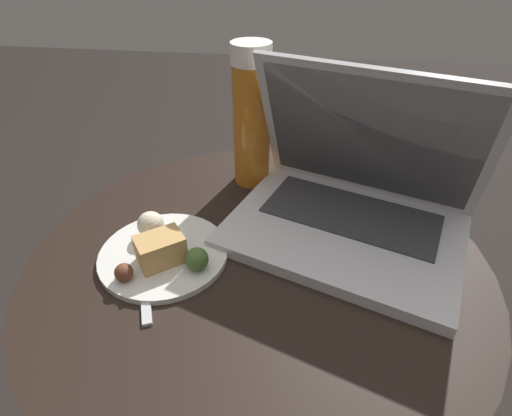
{
  "coord_description": "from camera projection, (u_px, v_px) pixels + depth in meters",
  "views": [
    {
      "loc": [
        0.06,
        -0.43,
        0.9
      ],
      "look_at": [
        -0.0,
        0.02,
        0.58
      ],
      "focal_mm": 28.0,
      "sensor_mm": 36.0,
      "label": 1
    }
  ],
  "objects": [
    {
      "name": "beer_glass",
      "position": [
        252.0,
        118.0,
        0.68
      ],
      "size": [
        0.07,
        0.07,
        0.25
      ],
      "color": "#C6701E",
      "rests_on": "table"
    },
    {
      "name": "fork",
      "position": [
        143.0,
        262.0,
        0.57
      ],
      "size": [
        0.09,
        0.19,
        0.0
      ],
      "color": "silver",
      "rests_on": "table"
    },
    {
      "name": "table",
      "position": [
        257.0,
        321.0,
        0.67
      ],
      "size": [
        0.66,
        0.66,
        0.51
      ],
      "color": "#9E9EA3",
      "rests_on": "ground_plane"
    },
    {
      "name": "laptop",
      "position": [
        352.0,
        200.0,
        0.61
      ],
      "size": [
        0.41,
        0.35,
        0.25
      ],
      "color": "silver",
      "rests_on": "table"
    },
    {
      "name": "snack_plate",
      "position": [
        163.0,
        250.0,
        0.57
      ],
      "size": [
        0.18,
        0.18,
        0.05
      ],
      "color": "silver",
      "rests_on": "table"
    }
  ]
}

